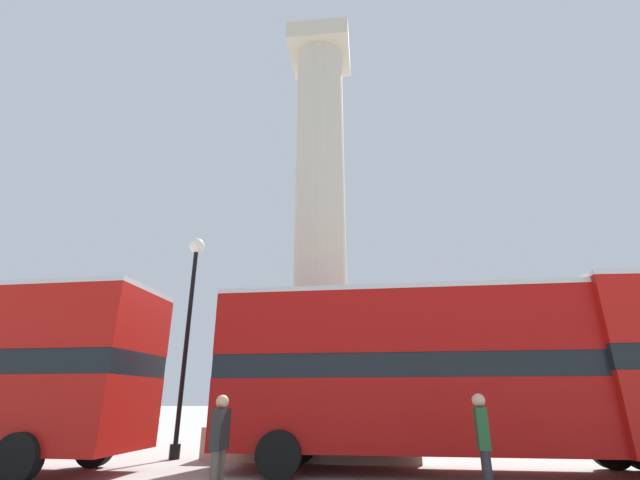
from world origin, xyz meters
The scene contains 7 objects.
ground_plane centered at (0.00, 0.00, 0.00)m, with size 200.00×200.00×0.00m, color #9E9B93.
monument_column centered at (0.00, 0.00, 6.18)m, with size 6.10×6.10×18.61m.
bus_c centered at (3.69, -4.44, 2.36)m, with size 11.35×2.95×4.26m.
equestrian_statue centered at (12.09, 3.16, 1.90)m, with size 3.45×3.11×6.27m.
street_lamp centered at (-3.98, -2.56, 4.33)m, with size 0.51×0.51×6.83m.
pedestrian_near_lamp centered at (-0.84, -8.05, 0.95)m, with size 0.22×0.46×1.70m.
pedestrian_by_plinth centered at (3.61, -7.63, 0.97)m, with size 0.23×0.47×1.73m.
Camera 1 is at (1.74, -15.82, 1.63)m, focal length 24.00 mm.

